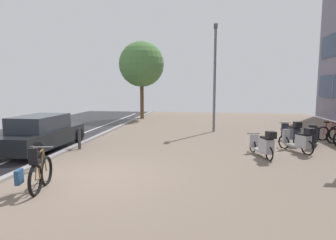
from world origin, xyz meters
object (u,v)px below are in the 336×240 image
bicycle_rack_05 (329,133)px  bollard_far (79,139)px  scooter_near (314,136)px  bicycle_foreground (39,174)px  street_tree (142,64)px  scooter_extra (264,145)px  lamp_post (215,73)px  scooter_far (299,140)px  bollard_near (33,159)px  parked_car_near (41,133)px  scooter_mid (292,133)px

bicycle_rack_05 → bollard_far: size_ratio=1.52×
scooter_near → bicycle_foreground: bearing=-143.8°
street_tree → bollard_far: bearing=-90.2°
scooter_extra → bollard_far: bearing=177.0°
bollard_far → scooter_near: bearing=10.9°
scooter_extra → lamp_post: bearing=106.1°
lamp_post → scooter_far: bearing=-56.2°
street_tree → bollard_near: size_ratio=7.78×
bollard_near → scooter_near: bearing=27.1°
scooter_extra → parked_car_near: (-8.55, 0.14, 0.18)m
bollard_near → scooter_mid: bearing=31.6°
bicycle_foreground → bicycle_rack_05: (9.69, 7.76, -0.07)m
scooter_mid → scooter_extra: scooter_mid is taller
scooter_extra → bollard_near: bearing=-159.4°
bicycle_foreground → street_tree: 15.66m
scooter_far → bollard_near: 9.28m
parked_car_near → bollard_near: size_ratio=5.56×
scooter_mid → scooter_extra: (-1.72, -2.75, -0.01)m
scooter_near → parked_car_near: 11.17m
bicycle_foreground → lamp_post: (4.40, 9.58, 2.82)m
street_tree → bollard_near: 14.35m
scooter_mid → bollard_near: scooter_mid is taller
scooter_far → parked_car_near: size_ratio=0.36×
scooter_mid → parked_car_near: 10.60m
bicycle_rack_05 → bollard_far: bearing=-162.3°
scooter_mid → scooter_far: (-0.24, -1.77, -0.01)m
scooter_extra → street_tree: (-7.02, 11.19, 3.73)m
scooter_mid → scooter_far: bearing=-97.8°
scooter_far → scooter_extra: 1.78m
bicycle_foreground → scooter_near: (8.44, 6.18, 0.04)m
parked_car_near → scooter_mid: bearing=14.2°
scooter_mid → lamp_post: 5.19m
bollard_near → bicycle_foreground: bearing=-52.0°
bicycle_foreground → scooter_extra: (6.02, 3.97, 0.05)m
bicycle_foreground → bollard_near: bicycle_foreground is taller
scooter_mid → scooter_extra: 3.25m
scooter_extra → parked_car_near: bearing=179.0°
bicycle_rack_05 → parked_car_near: 12.76m
scooter_extra → lamp_post: size_ratio=0.29×
scooter_near → scooter_mid: scooter_mid is taller
scooter_mid → parked_car_near: parked_car_near is taller
scooter_near → bollard_far: bearing=-169.1°
bicycle_foreground → scooter_far: 8.99m
scooter_near → parked_car_near: parked_car_near is taller
bicycle_rack_05 → bollard_near: bicycle_rack_05 is taller
bicycle_rack_05 → street_tree: bearing=145.3°
scooter_far → parked_car_near: parked_car_near is taller
scooter_far → lamp_post: 6.21m
parked_car_near → bollard_far: 1.53m
parked_car_near → lamp_post: bearing=38.2°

